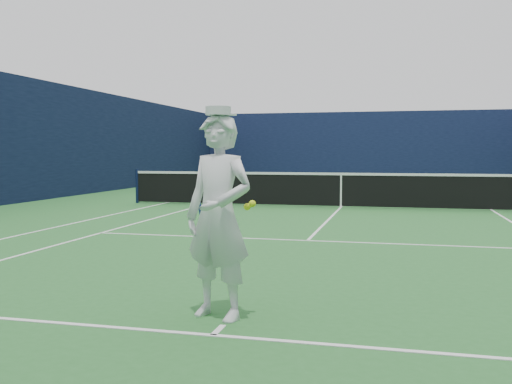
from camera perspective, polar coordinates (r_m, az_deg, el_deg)
ground at (r=16.66m, az=8.48°, el=-1.54°), size 80.00×80.00×0.00m
court_markings at (r=16.66m, az=8.48°, el=-1.53°), size 11.03×23.83×0.01m
windscreen_fence at (r=16.59m, az=8.55°, el=5.35°), size 20.12×36.12×4.00m
tennis_net at (r=16.62m, az=8.50°, el=0.36°), size 12.88×0.09×1.07m
tennis_player at (r=5.46m, az=-3.76°, el=-2.40°), size 0.83×0.70×2.03m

